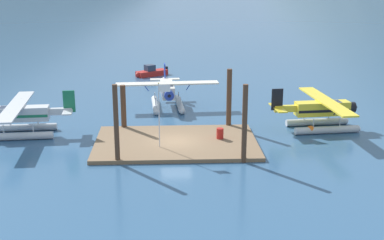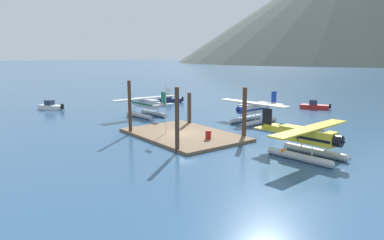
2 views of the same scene
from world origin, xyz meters
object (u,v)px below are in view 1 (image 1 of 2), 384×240
Objects in this scene: boat_red_open_north at (151,72)px; seaplane_silver_port_fwd at (20,118)px; seaplane_yellow_stbd_fwd at (322,112)px; seaplane_cream_bow_centre at (167,93)px; fuel_drum at (220,133)px; mooring_buoy at (311,130)px; flagpole at (161,107)px.

seaplane_silver_port_fwd is at bearing -112.32° from boat_red_open_north.
seaplane_yellow_stbd_fwd is 1.00× the size of seaplane_cream_bow_centre.
seaplane_silver_port_fwd is 1.00× the size of seaplane_cream_bow_centre.
mooring_buoy is (8.06, 1.78, -0.37)m from fuel_drum.
seaplane_cream_bow_centre is at bearing -82.59° from boat_red_open_north.
flagpole reaches higher than seaplane_silver_port_fwd.
boat_red_open_north reaches higher than fuel_drum.
seaplane_yellow_stbd_fwd is (1.33, 1.32, 1.21)m from mooring_buoy.
flagpole is 13.76m from mooring_buoy.
seaplane_cream_bow_centre is (-4.31, 11.28, 0.84)m from fuel_drum.
mooring_buoy is at bearing -37.54° from seaplane_cream_bow_centre.
flagpole is at bearing -92.23° from seaplane_cream_bow_centre.
mooring_buoy is at bearing 12.41° from fuel_drum.
fuel_drum is at bearing -76.95° from boat_red_open_north.
mooring_buoy is at bearing -1.84° from seaplane_silver_port_fwd.
seaplane_cream_bow_centre is 2.40× the size of boat_red_open_north.
seaplane_yellow_stbd_fwd is at bearing 1.13° from seaplane_silver_port_fwd.
seaplane_silver_port_fwd is 26.29m from seaplane_yellow_stbd_fwd.
flagpole reaches higher than seaplane_yellow_stbd_fwd.
flagpole is at bearing -160.90° from seaplane_yellow_stbd_fwd.
seaplane_cream_bow_centre is (-13.70, 8.19, 0.00)m from seaplane_yellow_stbd_fwd.
seaplane_silver_port_fwd reaches higher than mooring_buoy.
fuel_drum reaches higher than mooring_buoy.
seaplane_silver_port_fwd is 27.45m from boat_red_open_north.
seaplane_yellow_stbd_fwd reaches higher than mooring_buoy.
seaplane_cream_bow_centre reaches higher than fuel_drum.
seaplane_silver_port_fwd is (-16.89, 2.58, 0.84)m from fuel_drum.
boat_red_open_north is at bearing 103.05° from fuel_drum.
mooring_buoy is at bearing 15.63° from flagpole.
flagpole reaches higher than fuel_drum.
seaplane_silver_port_fwd and seaplane_yellow_stbd_fwd have the same top height.
mooring_buoy is 15.65m from seaplane_cream_bow_centre.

